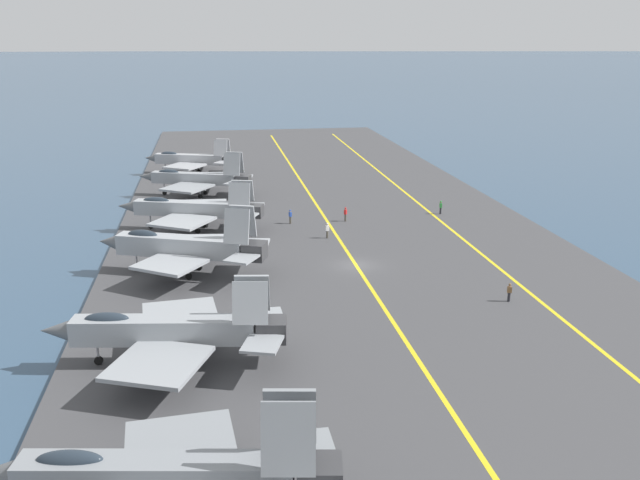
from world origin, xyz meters
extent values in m
plane|color=#334C66|center=(0.00, 0.00, 0.00)|extent=(2000.00, 2000.00, 0.00)
cube|color=#424244|center=(0.00, 0.00, 0.20)|extent=(205.28, 49.72, 0.40)
cube|color=yellow|center=(0.00, -13.67, 0.40)|extent=(184.75, 1.54, 0.01)
cube|color=yellow|center=(0.00, 0.00, 0.40)|extent=(184.76, 0.36, 0.01)
cube|color=gray|center=(-34.97, 16.84, 3.10)|extent=(3.70, 12.65, 1.69)
cube|color=#38383A|center=(-36.18, 9.48, 3.10)|extent=(2.25, 2.32, 1.44)
ellipsoid|color=#232D38|center=(-34.36, 20.60, 3.91)|extent=(1.41, 3.16, 0.93)
cube|color=gray|center=(-31.75, 15.88, 2.55)|extent=(5.41, 5.81, 0.28)
cube|color=gray|center=(-36.84, 10.96, 5.60)|extent=(1.36, 2.50, 3.24)
cube|color=gray|center=(-35.08, 10.67, 5.60)|extent=(1.36, 2.50, 3.24)
cube|color=gray|center=(-33.88, 9.62, 3.10)|extent=(2.83, 2.41, 0.20)
cube|color=#93999E|center=(-18.54, 17.44, 2.97)|extent=(3.55, 12.56, 1.74)
cone|color=#5B5E60|center=(-17.47, 24.59, 2.97)|extent=(1.98, 2.57, 1.66)
cube|color=#38383A|center=(-19.62, 10.13, 2.97)|extent=(2.28, 2.29, 1.48)
ellipsoid|color=#232D38|center=(-17.98, 21.19, 3.79)|extent=(1.39, 3.13, 0.96)
cube|color=#93999E|center=(-22.33, 17.58, 2.40)|extent=(7.42, 7.19, 0.28)
cube|color=#93999E|center=(-14.86, 16.47, 2.40)|extent=(6.30, 5.92, 0.28)
cube|color=#93999E|center=(-20.33, 11.59, 5.28)|extent=(1.23, 2.46, 2.85)
cube|color=#93999E|center=(-18.52, 11.32, 5.28)|extent=(1.23, 2.46, 2.85)
cube|color=#93999E|center=(-21.79, 10.96, 2.97)|extent=(3.40, 3.12, 0.20)
cube|color=#93999E|center=(-17.30, 10.29, 2.97)|extent=(2.86, 2.43, 0.20)
cylinder|color=#B2B2B7|center=(-17.86, 22.02, 1.25)|extent=(0.16, 0.16, 1.69)
cylinder|color=black|center=(-17.86, 22.02, 0.70)|extent=(0.31, 0.63, 0.60)
cylinder|color=#B2B2B7|center=(-19.93, 16.38, 1.25)|extent=(0.16, 0.16, 1.69)
cylinder|color=black|center=(-19.93, 16.38, 0.70)|extent=(0.31, 0.63, 0.60)
cylinder|color=#B2B2B7|center=(-17.51, 16.02, 1.25)|extent=(0.16, 0.16, 1.69)
cylinder|color=black|center=(-17.51, 16.02, 0.70)|extent=(0.31, 0.63, 0.60)
cube|color=#9EA3A8|center=(0.16, 16.97, 3.16)|extent=(6.08, 12.18, 1.88)
cone|color=#5B5E60|center=(2.67, 23.66, 3.16)|extent=(2.49, 2.81, 1.78)
cube|color=#38383A|center=(-2.40, 10.12, 3.16)|extent=(2.72, 2.63, 1.60)
ellipsoid|color=#232D38|center=(1.48, 20.47, 4.06)|extent=(2.02, 3.16, 1.03)
cube|color=#9EA3A8|center=(-3.16, 17.78, 2.55)|extent=(7.07, 7.17, 0.28)
cube|color=#9EA3A8|center=(3.20, 15.39, 2.55)|extent=(5.49, 5.85, 0.28)
cube|color=#9EA3A8|center=(-2.86, 11.72, 5.71)|extent=(1.73, 2.52, 3.17)
cube|color=#9EA3A8|center=(-1.01, 11.02, 5.71)|extent=(1.73, 2.52, 3.17)
cube|color=#9EA3A8|center=(-4.42, 11.41, 3.16)|extent=(3.59, 3.43, 0.20)
cube|color=#9EA3A8|center=(-0.04, 9.77, 3.16)|extent=(3.18, 2.80, 0.20)
cylinder|color=#B2B2B7|center=(1.77, 21.25, 1.31)|extent=(0.16, 0.16, 1.82)
cylinder|color=black|center=(1.77, 21.25, 0.70)|extent=(0.42, 0.64, 0.60)
cylinder|color=#B2B2B7|center=(-1.50, 16.27, 1.31)|extent=(0.16, 0.16, 1.82)
cylinder|color=black|center=(-1.50, 16.27, 0.70)|extent=(0.42, 0.64, 0.60)
cylinder|color=#B2B2B7|center=(0.96, 15.34, 1.31)|extent=(0.16, 0.16, 1.82)
cylinder|color=black|center=(0.96, 15.34, 0.70)|extent=(0.42, 0.64, 0.60)
cube|color=#9EA3A8|center=(15.43, 16.52, 3.01)|extent=(5.43, 12.80, 1.66)
cone|color=#5B5E60|center=(17.67, 23.67, 3.01)|extent=(2.23, 2.80, 1.57)
cube|color=#38383A|center=(13.14, 9.20, 3.01)|extent=(2.44, 2.56, 1.41)
ellipsoid|color=#232D38|center=(16.60, 20.26, 3.80)|extent=(1.81, 3.27, 0.91)
cube|color=#9EA3A8|center=(11.81, 17.20, 2.47)|extent=(7.74, 7.71, 0.28)
cube|color=#9EA3A8|center=(18.80, 15.01, 2.47)|extent=(5.99, 5.90, 0.28)
cube|color=#9EA3A8|center=(12.73, 10.79, 5.14)|extent=(1.52, 2.57, 2.58)
cube|color=#9EA3A8|center=(14.39, 10.27, 5.14)|extent=(1.52, 2.57, 2.58)
cube|color=#9EA3A8|center=(11.17, 10.36, 3.01)|extent=(3.61, 3.45, 0.20)
cube|color=#9EA3A8|center=(15.42, 9.03, 3.01)|extent=(3.09, 2.78, 0.20)
cylinder|color=#B2B2B7|center=(16.86, 21.09, 1.29)|extent=(0.16, 0.16, 1.78)
cylinder|color=black|center=(16.86, 21.09, 0.70)|extent=(0.39, 0.64, 0.60)
cylinder|color=#B2B2B7|center=(13.93, 15.62, 1.29)|extent=(0.16, 0.16, 1.78)
cylinder|color=black|center=(13.93, 15.62, 0.70)|extent=(0.39, 0.64, 0.60)
cylinder|color=#B2B2B7|center=(16.15, 14.92, 1.29)|extent=(0.16, 0.16, 1.78)
cylinder|color=black|center=(16.15, 14.92, 0.70)|extent=(0.39, 0.64, 0.60)
cube|color=#93999E|center=(33.13, 16.26, 2.98)|extent=(5.43, 11.95, 1.55)
cone|color=#5B5E60|center=(35.44, 22.91, 2.98)|extent=(2.14, 2.65, 1.48)
cube|color=#38383A|center=(30.78, 9.46, 2.98)|extent=(2.33, 2.44, 1.32)
ellipsoid|color=#232D38|center=(34.34, 19.74, 3.72)|extent=(1.77, 3.06, 0.85)
cube|color=#93999E|center=(29.51, 17.08, 2.48)|extent=(7.74, 7.57, 0.28)
cube|color=#93999E|center=(36.49, 14.67, 2.48)|extent=(6.27, 5.73, 0.28)
cube|color=#93999E|center=(30.44, 10.97, 5.30)|extent=(1.64, 2.47, 3.04)
cube|color=#93999E|center=(31.98, 10.43, 5.30)|extent=(1.64, 2.47, 3.04)
cube|color=#93999E|center=(28.88, 10.64, 2.98)|extent=(3.56, 3.36, 0.20)
cube|color=#93999E|center=(33.00, 9.21, 2.98)|extent=(3.13, 2.70, 0.20)
cylinder|color=#B2B2B7|center=(34.61, 20.51, 1.30)|extent=(0.16, 0.16, 1.80)
cylinder|color=black|center=(34.61, 20.51, 0.70)|extent=(0.40, 0.64, 0.60)
cylinder|color=#B2B2B7|center=(31.71, 15.46, 1.30)|extent=(0.16, 0.16, 1.80)
cylinder|color=black|center=(31.71, 15.46, 0.70)|extent=(0.40, 0.64, 0.60)
cylinder|color=#B2B2B7|center=(33.76, 14.75, 1.30)|extent=(0.16, 0.16, 1.80)
cylinder|color=black|center=(33.76, 14.75, 0.70)|extent=(0.40, 0.64, 0.60)
cube|color=#A8AAAF|center=(49.89, 17.22, 2.81)|extent=(5.02, 11.37, 1.58)
cone|color=#5B5E60|center=(51.94, 23.55, 2.81)|extent=(2.09, 2.52, 1.50)
cube|color=#38383A|center=(47.80, 10.75, 2.81)|extent=(2.30, 2.32, 1.34)
ellipsoid|color=#232D38|center=(50.96, 20.53, 3.55)|extent=(1.68, 2.92, 0.87)
cube|color=#A8AAAF|center=(46.50, 17.91, 2.29)|extent=(7.12, 7.00, 0.28)
cube|color=#A8AAAF|center=(53.05, 15.79, 2.29)|extent=(5.63, 5.30, 0.28)
cube|color=#A8AAAF|center=(47.39, 12.18, 4.90)|extent=(1.45, 2.31, 2.58)
cube|color=#A8AAAF|center=(48.96, 11.67, 4.90)|extent=(1.45, 2.31, 2.58)
cube|color=#A8AAAF|center=(45.86, 11.86, 2.81)|extent=(3.49, 3.22, 0.20)
cube|color=#A8AAAF|center=(50.02, 10.52, 2.81)|extent=(3.07, 2.53, 0.20)
cylinder|color=#B2B2B7|center=(51.20, 21.27, 1.21)|extent=(0.16, 0.16, 1.62)
cylinder|color=black|center=(51.20, 21.27, 0.70)|extent=(0.39, 0.64, 0.60)
cylinder|color=#B2B2B7|center=(48.49, 16.46, 1.21)|extent=(0.16, 0.16, 1.62)
cylinder|color=black|center=(48.49, 16.46, 0.70)|extent=(0.39, 0.64, 0.60)
cylinder|color=#B2B2B7|center=(50.58, 15.78, 1.21)|extent=(0.16, 0.16, 1.62)
cylinder|color=black|center=(50.58, 15.78, 0.70)|extent=(0.39, 0.64, 0.60)
cylinder|color=#232328|center=(-11.40, -10.92, 0.80)|extent=(0.24, 0.24, 0.81)
cube|color=brown|center=(-11.40, -10.92, 1.47)|extent=(0.36, 0.44, 0.53)
sphere|color=#9E7051|center=(-11.40, -10.92, 1.87)|extent=(0.22, 0.22, 0.22)
sphere|color=brown|center=(-11.40, -10.92, 1.93)|extent=(0.24, 0.24, 0.24)
cylinder|color=#4C473D|center=(16.47, -2.20, 0.84)|extent=(0.24, 0.24, 0.89)
cube|color=red|center=(16.47, -2.20, 1.57)|extent=(0.46, 0.43, 0.57)
sphere|color=#9E7051|center=(16.47, -2.20, 1.99)|extent=(0.22, 0.22, 0.22)
sphere|color=red|center=(16.47, -2.20, 2.05)|extent=(0.24, 0.24, 0.24)
cylinder|color=#232328|center=(18.00, -14.87, 0.82)|extent=(0.24, 0.24, 0.84)
cube|color=green|center=(18.00, -14.87, 1.53)|extent=(0.40, 0.28, 0.58)
sphere|color=#9E7051|center=(18.00, -14.87, 1.95)|extent=(0.22, 0.22, 0.22)
sphere|color=green|center=(18.00, -14.87, 2.01)|extent=(0.24, 0.24, 0.24)
cylinder|color=#4C473D|center=(9.70, 1.22, 0.83)|extent=(0.24, 0.24, 0.87)
cube|color=white|center=(9.70, 1.22, 1.57)|extent=(0.34, 0.43, 0.61)
sphere|color=tan|center=(9.70, 1.22, 2.01)|extent=(0.22, 0.22, 0.22)
sphere|color=white|center=(9.70, 1.22, 2.07)|extent=(0.24, 0.24, 0.24)
cylinder|color=#4C473D|center=(16.46, 4.59, 0.85)|extent=(0.24, 0.24, 0.90)
cube|color=#284CB2|center=(16.46, 4.59, 1.56)|extent=(0.44, 0.36, 0.54)
sphere|color=beige|center=(16.46, 4.59, 1.96)|extent=(0.22, 0.22, 0.22)
sphere|color=#284CB2|center=(16.46, 4.59, 2.02)|extent=(0.24, 0.24, 0.24)
camera|label=1|loc=(-62.08, 13.66, 22.22)|focal=38.00mm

